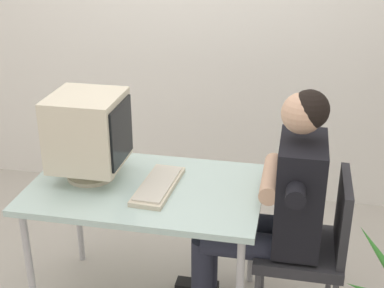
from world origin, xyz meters
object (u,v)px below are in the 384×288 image
keyboard (158,185)px  person_seated (274,203)px  crt_monitor (88,132)px  office_chair (312,242)px  desk (146,196)px

keyboard → person_seated: person_seated is taller
crt_monitor → keyboard: (0.37, -0.05, -0.24)m
keyboard → crt_monitor: bearing=172.3°
crt_monitor → office_chair: 1.24m
desk → office_chair: (0.84, 0.05, -0.19)m
person_seated → crt_monitor: bearing=-179.3°
person_seated → desk: bearing=-175.5°
desk → person_seated: person_seated is taller
keyboard → office_chair: office_chair is taller
office_chair → person_seated: size_ratio=0.66×
crt_monitor → person_seated: 0.99m
keyboard → person_seated: 0.58m
desk → keyboard: size_ratio=2.68×
keyboard → person_seated: (0.57, 0.06, -0.07)m
crt_monitor → keyboard: size_ratio=1.02×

